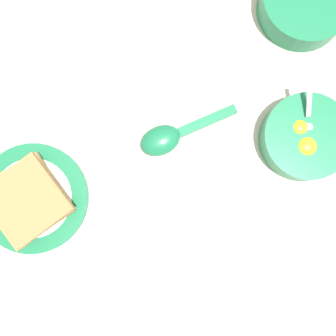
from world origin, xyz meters
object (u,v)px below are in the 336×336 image
at_px(egg_bowl, 305,138).
at_px(soup_spoon, 169,137).
at_px(congee_bowl, 305,3).
at_px(toast_sandwich, 28,200).
at_px(toast_plate, 33,198).

distance_m(egg_bowl, soup_spoon, 0.22).
relative_size(soup_spoon, congee_bowl, 1.09).
bearing_deg(congee_bowl, toast_sandwich, 41.66).
bearing_deg(toast_plate, toast_sandwich, 140.87).
bearing_deg(congee_bowl, toast_plate, 41.31).
bearing_deg(toast_sandwich, egg_bowl, -161.68).
relative_size(toast_plate, congee_bowl, 1.20).
xyz_separation_m(toast_sandwich, soup_spoon, (-0.21, -0.12, -0.02)).
bearing_deg(toast_sandwich, soup_spoon, -149.48).
distance_m(soup_spoon, congee_bowl, 0.32).
relative_size(egg_bowl, toast_sandwich, 0.98).
relative_size(toast_plate, soup_spoon, 1.10).
height_order(toast_plate, toast_sandwich, toast_sandwich).
bearing_deg(congee_bowl, egg_bowl, 93.96).
distance_m(toast_plate, toast_sandwich, 0.03).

